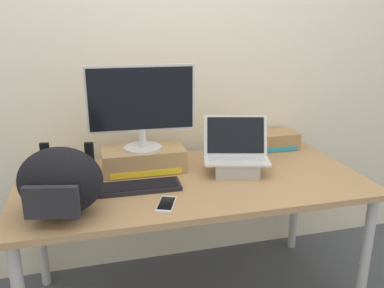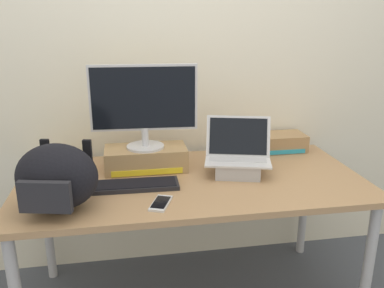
{
  "view_description": "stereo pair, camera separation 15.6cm",
  "coord_description": "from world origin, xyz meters",
  "px_view_note": "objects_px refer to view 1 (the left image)",
  "views": [
    {
      "loc": [
        -0.47,
        -1.8,
        1.5
      ],
      "look_at": [
        0.0,
        0.0,
        0.9
      ],
      "focal_mm": 37.67,
      "sensor_mm": 36.0,
      "label": 1
    },
    {
      "loc": [
        -0.31,
        -1.83,
        1.5
      ],
      "look_at": [
        0.0,
        0.0,
        0.9
      ],
      "focal_mm": 37.67,
      "sensor_mm": 36.0,
      "label": 2
    }
  ],
  "objects_px": {
    "toner_box_yellow": "(143,160)",
    "cell_phone": "(166,204)",
    "open_laptop": "(236,161)",
    "desktop_monitor": "(141,105)",
    "messenger_backpack": "(60,182)",
    "coffee_mug": "(37,170)",
    "external_keyboard": "(132,187)",
    "toner_box_cyan": "(270,140)",
    "plush_toy": "(75,163)"
  },
  "relations": [
    {
      "from": "toner_box_yellow",
      "to": "cell_phone",
      "type": "height_order",
      "value": "toner_box_yellow"
    },
    {
      "from": "open_laptop",
      "to": "cell_phone",
      "type": "xyz_separation_m",
      "value": [
        -0.42,
        -0.29,
        -0.06
      ]
    },
    {
      "from": "desktop_monitor",
      "to": "messenger_backpack",
      "type": "xyz_separation_m",
      "value": [
        -0.39,
        -0.4,
        -0.21
      ]
    },
    {
      "from": "toner_box_yellow",
      "to": "cell_phone",
      "type": "distance_m",
      "value": 0.44
    },
    {
      "from": "coffee_mug",
      "to": "desktop_monitor",
      "type": "bearing_deg",
      "value": -1.53
    },
    {
      "from": "open_laptop",
      "to": "toner_box_yellow",
      "type": "bearing_deg",
      "value": 177.19
    },
    {
      "from": "external_keyboard",
      "to": "messenger_backpack",
      "type": "relative_size",
      "value": 1.19
    },
    {
      "from": "coffee_mug",
      "to": "cell_phone",
      "type": "relative_size",
      "value": 0.77
    },
    {
      "from": "open_laptop",
      "to": "messenger_backpack",
      "type": "bearing_deg",
      "value": -148.72
    },
    {
      "from": "toner_box_yellow",
      "to": "messenger_backpack",
      "type": "relative_size",
      "value": 1.1
    },
    {
      "from": "messenger_backpack",
      "to": "cell_phone",
      "type": "xyz_separation_m",
      "value": [
        0.42,
        -0.04,
        -0.13
      ]
    },
    {
      "from": "coffee_mug",
      "to": "external_keyboard",
      "type": "bearing_deg",
      "value": -29.3
    },
    {
      "from": "toner_box_yellow",
      "to": "desktop_monitor",
      "type": "height_order",
      "value": "desktop_monitor"
    },
    {
      "from": "desktop_monitor",
      "to": "open_laptop",
      "type": "distance_m",
      "value": 0.56
    },
    {
      "from": "desktop_monitor",
      "to": "external_keyboard",
      "type": "distance_m",
      "value": 0.42
    },
    {
      "from": "desktop_monitor",
      "to": "messenger_backpack",
      "type": "distance_m",
      "value": 0.59
    },
    {
      "from": "messenger_backpack",
      "to": "toner_box_cyan",
      "type": "distance_m",
      "value": 1.32
    },
    {
      "from": "external_keyboard",
      "to": "toner_box_cyan",
      "type": "height_order",
      "value": "toner_box_cyan"
    },
    {
      "from": "external_keyboard",
      "to": "cell_phone",
      "type": "height_order",
      "value": "external_keyboard"
    },
    {
      "from": "toner_box_cyan",
      "to": "external_keyboard",
      "type": "bearing_deg",
      "value": -155.07
    },
    {
      "from": "toner_box_cyan",
      "to": "coffee_mug",
      "type": "bearing_deg",
      "value": -172.87
    },
    {
      "from": "toner_box_yellow",
      "to": "plush_toy",
      "type": "distance_m",
      "value": 0.35
    },
    {
      "from": "cell_phone",
      "to": "toner_box_cyan",
      "type": "height_order",
      "value": "toner_box_cyan"
    },
    {
      "from": "toner_box_yellow",
      "to": "plush_toy",
      "type": "height_order",
      "value": "toner_box_yellow"
    },
    {
      "from": "toner_box_yellow",
      "to": "messenger_backpack",
      "type": "height_order",
      "value": "messenger_backpack"
    },
    {
      "from": "open_laptop",
      "to": "desktop_monitor",
      "type": "bearing_deg",
      "value": 177.33
    },
    {
      "from": "messenger_backpack",
      "to": "coffee_mug",
      "type": "relative_size",
      "value": 3.02
    },
    {
      "from": "coffee_mug",
      "to": "toner_box_cyan",
      "type": "height_order",
      "value": "toner_box_cyan"
    },
    {
      "from": "toner_box_yellow",
      "to": "cell_phone",
      "type": "relative_size",
      "value": 2.56
    },
    {
      "from": "coffee_mug",
      "to": "toner_box_cyan",
      "type": "bearing_deg",
      "value": 7.13
    },
    {
      "from": "messenger_backpack",
      "to": "coffee_mug",
      "type": "height_order",
      "value": "messenger_backpack"
    },
    {
      "from": "messenger_backpack",
      "to": "plush_toy",
      "type": "bearing_deg",
      "value": 97.14
    },
    {
      "from": "desktop_monitor",
      "to": "plush_toy",
      "type": "bearing_deg",
      "value": 173.84
    },
    {
      "from": "toner_box_cyan",
      "to": "plush_toy",
      "type": "bearing_deg",
      "value": -173.85
    },
    {
      "from": "open_laptop",
      "to": "messenger_backpack",
      "type": "distance_m",
      "value": 0.88
    },
    {
      "from": "messenger_backpack",
      "to": "plush_toy",
      "type": "distance_m",
      "value": 0.46
    },
    {
      "from": "open_laptop",
      "to": "external_keyboard",
      "type": "height_order",
      "value": "open_laptop"
    },
    {
      "from": "toner_box_yellow",
      "to": "desktop_monitor",
      "type": "bearing_deg",
      "value": -94.29
    },
    {
      "from": "plush_toy",
      "to": "messenger_backpack",
      "type": "bearing_deg",
      "value": -95.26
    },
    {
      "from": "toner_box_yellow",
      "to": "open_laptop",
      "type": "xyz_separation_m",
      "value": [
        0.46,
        -0.14,
        0.0
      ]
    },
    {
      "from": "messenger_backpack",
      "to": "desktop_monitor",
      "type": "bearing_deg",
      "value": 58.01
    },
    {
      "from": "toner_box_yellow",
      "to": "messenger_backpack",
      "type": "distance_m",
      "value": 0.56
    },
    {
      "from": "external_keyboard",
      "to": "plush_toy",
      "type": "relative_size",
      "value": 4.45
    },
    {
      "from": "desktop_monitor",
      "to": "cell_phone",
      "type": "distance_m",
      "value": 0.55
    },
    {
      "from": "toner_box_cyan",
      "to": "toner_box_yellow",
      "type": "bearing_deg",
      "value": -167.41
    },
    {
      "from": "plush_toy",
      "to": "toner_box_cyan",
      "type": "xyz_separation_m",
      "value": [
        1.14,
        0.12,
        -0.0
      ]
    },
    {
      "from": "toner_box_yellow",
      "to": "toner_box_cyan",
      "type": "bearing_deg",
      "value": 12.59
    },
    {
      "from": "cell_phone",
      "to": "external_keyboard",
      "type": "bearing_deg",
      "value": 143.17
    },
    {
      "from": "coffee_mug",
      "to": "toner_box_cyan",
      "type": "relative_size",
      "value": 0.4
    },
    {
      "from": "open_laptop",
      "to": "plush_toy",
      "type": "height_order",
      "value": "open_laptop"
    }
  ]
}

